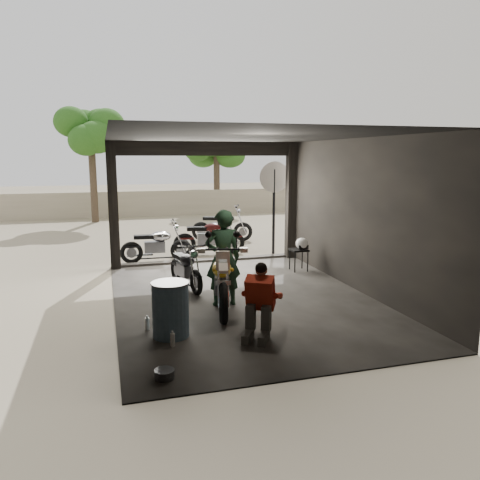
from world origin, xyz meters
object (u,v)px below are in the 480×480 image
outside_bike_b (209,234)px  helmet (302,244)px  oil_drum (171,310)px  left_bike (186,265)px  mechanic (259,303)px  outside_bike_a (156,242)px  sign_post (274,191)px  stool (299,252)px  outside_bike_c (222,223)px  rider (223,258)px  main_bike (222,276)px

outside_bike_b → helmet: outside_bike_b is taller
outside_bike_b → oil_drum: (-1.95, -6.01, -0.17)m
left_bike → outside_bike_b: (1.25, 3.29, 0.10)m
mechanic → outside_bike_a: bearing=129.6°
oil_drum → sign_post: sign_post is taller
outside_bike_b → sign_post: 2.25m
outside_bike_a → stool: outside_bike_a is taller
outside_bike_a → oil_drum: outside_bike_a is taller
left_bike → outside_bike_a: (-0.33, 2.68, 0.05)m
left_bike → stool: bearing=2.3°
outside_bike_b → mechanic: 6.47m
left_bike → sign_post: (3.09, 2.90, 1.33)m
left_bike → outside_bike_c: 5.77m
rider → helmet: rider is taller
oil_drum → rider: bearing=48.1°
main_bike → stool: main_bike is taller
main_bike → outside_bike_b: main_bike is taller
mechanic → sign_post: 6.65m
rider → sign_post: 5.11m
mechanic → helmet: mechanic is taller
left_bike → oil_drum: 2.81m
helmet → left_bike: bearing=-151.0°
sign_post → helmet: bearing=-77.8°
outside_bike_b → stool: size_ratio=3.22×
left_bike → rider: bearing=-82.1°
main_bike → mechanic: 1.52m
mechanic → helmet: 4.49m
main_bike → mechanic: main_bike is taller
outside_bike_a → outside_bike_c: (2.48, 2.68, 0.04)m
rider → sign_post: sign_post is taller
main_bike → mechanic: size_ratio=1.71×
oil_drum → helmet: bearing=42.3°
rider → mechanic: size_ratio=1.63×
stool → outside_bike_c: bearing=99.9°
helmet → outside_bike_c: bearing=117.1°
outside_bike_b → oil_drum: bearing=168.4°
main_bike → sign_post: sign_post is taller
outside_bike_c → helmet: (0.86, -4.71, 0.10)m
outside_bike_b → sign_post: (1.84, -0.39, 1.23)m
main_bike → left_bike: (-0.40, 1.64, -0.14)m
mechanic → stool: bearing=89.2°
outside_bike_a → mechanic: (0.95, -5.82, 0.01)m
main_bike → helmet: 3.47m
stool → oil_drum: bearing=-136.8°
left_bike → outside_bike_a: outside_bike_a is taller
outside_bike_c → rider: rider is taller
outside_bike_c → helmet: outside_bike_c is taller
mechanic → stool: 4.51m
outside_bike_c → rider: (-1.66, -6.75, 0.33)m
left_bike → stool: left_bike is taller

